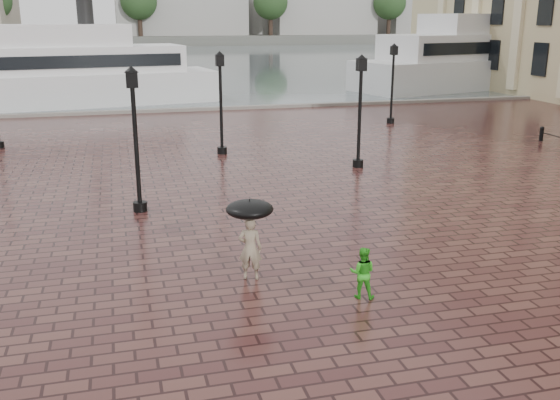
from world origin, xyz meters
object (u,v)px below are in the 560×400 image
child_pedestrian (362,273)px  ferry_near (49,73)px  street_lamps (231,103)px  adult_pedestrian (250,248)px  ferry_far (487,57)px

child_pedestrian → ferry_near: (-9.26, 34.79, 1.68)m
street_lamps → adult_pedestrian: street_lamps is taller
adult_pedestrian → ferry_near: ferry_near is taller
child_pedestrian → ferry_far: 47.48m
adult_pedestrian → child_pedestrian: (2.15, -1.64, -0.17)m
child_pedestrian → ferry_far: bearing=-100.6°
ferry_far → street_lamps: bearing=-154.2°
child_pedestrian → ferry_near: size_ratio=0.05×
street_lamps → child_pedestrian: (0.03, -15.39, -1.74)m
street_lamps → adult_pedestrian: bearing=-98.8°
child_pedestrian → ferry_far: (27.47, 38.67, 1.99)m
ferry_near → ferry_far: ferry_far is taller
adult_pedestrian → street_lamps: bearing=-79.4°
ferry_near → ferry_far: bearing=-2.6°
adult_pedestrian → child_pedestrian: adult_pedestrian is taller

